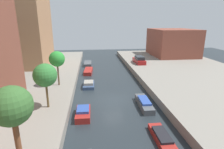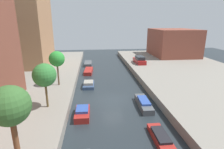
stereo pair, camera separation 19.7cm
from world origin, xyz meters
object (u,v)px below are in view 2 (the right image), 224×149
street_tree_2 (44,75)px  parked_car (139,60)px  moored_boat_right_1 (161,139)px  street_tree_3 (57,59)px  moored_boat_left_3 (89,84)px  moored_boat_right_2 (144,103)px  moored_boat_left_5 (88,64)px  moored_boat_left_4 (89,71)px  street_tree_1 (10,107)px  low_block_right (173,42)px  moored_boat_left_2 (82,113)px  apartment_tower_far (18,14)px

street_tree_2 → parked_car: size_ratio=0.97×
parked_car → moored_boat_right_1: bearing=-100.2°
street_tree_3 → moored_boat_left_3: (4.04, 1.59, -4.30)m
moored_boat_left_3 → street_tree_2: bearing=-115.7°
parked_car → moored_boat_right_2: (-4.05, -17.93, -1.23)m
street_tree_3 → parked_car: bearing=39.8°
street_tree_3 → moored_boat_right_1: 16.52m
moored_boat_left_5 → street_tree_3: bearing=-103.4°
moored_boat_left_4 → moored_boat_right_1: size_ratio=1.04×
parked_car → moored_boat_right_1: 24.78m
street_tree_3 → moored_boat_right_1: size_ratio=1.09×
street_tree_2 → moored_boat_left_3: bearing=64.3°
street_tree_2 → moored_boat_left_4: size_ratio=1.03×
street_tree_1 → moored_boat_right_2: 14.33m
street_tree_2 → moored_boat_left_4: street_tree_2 is taller
moored_boat_right_1 → moored_boat_right_2: size_ratio=0.93×
low_block_right → street_tree_2: bearing=-133.1°
street_tree_1 → street_tree_3: bearing=90.0°
street_tree_2 → parked_car: (14.52, 18.87, -2.78)m
street_tree_2 → street_tree_3: street_tree_3 is taller
moored_boat_left_2 → moored_boat_right_2: moored_boat_left_2 is taller
moored_boat_left_4 → moored_boat_right_2: moored_boat_right_2 is taller
moored_boat_right_1 → street_tree_2: bearing=151.6°
apartment_tower_far → street_tree_2: bearing=-65.8°
moored_boat_left_4 → moored_boat_left_5: size_ratio=1.05×
moored_boat_right_1 → low_block_right: bearing=65.2°
street_tree_1 → moored_boat_left_2: 9.12m
moored_boat_left_4 → street_tree_1: bearing=-99.3°
low_block_right → apartment_tower_far: bearing=-168.2°
apartment_tower_far → moored_boat_left_4: 16.88m
apartment_tower_far → street_tree_1: (8.88, -27.54, -5.84)m
apartment_tower_far → moored_boat_left_2: bearing=-58.7°
moored_boat_left_2 → moored_boat_left_3: 9.01m
street_tree_1 → moored_boat_left_5: size_ratio=1.19×
parked_car → moored_boat_right_1: size_ratio=1.10×
moored_boat_left_5 → moored_boat_right_2: bearing=-72.4°
street_tree_3 → moored_boat_left_5: size_ratio=1.10×
apartment_tower_far → moored_boat_right_1: 33.31m
low_block_right → moored_boat_left_3: (-21.08, -18.49, -3.95)m
street_tree_3 → moored_boat_left_2: bearing=-64.5°
moored_boat_left_4 → moored_boat_right_2: (6.58, -15.02, 0.06)m
moored_boat_left_3 → moored_boat_left_4: size_ratio=0.74×
parked_car → moored_boat_left_2: (-10.99, -19.50, -1.22)m
street_tree_2 → moored_boat_left_5: bearing=80.6°
street_tree_1 → moored_boat_left_2: street_tree_1 is taller
street_tree_2 → apartment_tower_far: bearing=114.2°
moored_boat_left_5 → moored_boat_right_1: size_ratio=0.99×
moored_boat_left_2 → moored_boat_left_4: (0.36, 16.59, -0.07)m
street_tree_2 → moored_boat_left_4: 16.93m
street_tree_3 → street_tree_2: bearing=-90.0°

